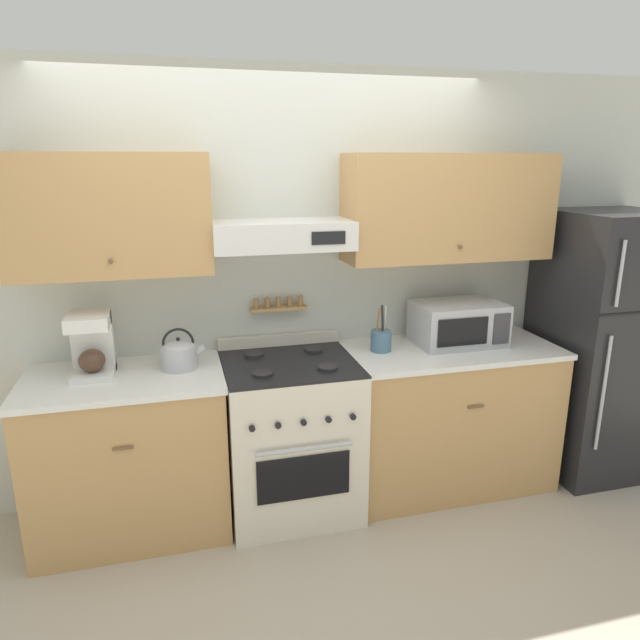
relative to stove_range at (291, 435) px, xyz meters
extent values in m
plane|color=#B2A38E|center=(0.00, -0.31, -0.46)|extent=(16.00, 16.00, 0.00)
cube|color=silver|center=(0.00, 0.38, 0.81)|extent=(5.20, 0.08, 2.55)
cube|color=tan|center=(-0.90, 0.18, 1.29)|extent=(1.02, 0.33, 0.63)
sphere|color=brown|center=(-0.90, 0.00, 1.07)|extent=(0.02, 0.02, 0.02)
cube|color=tan|center=(1.03, 0.18, 1.29)|extent=(1.27, 0.33, 0.63)
sphere|color=brown|center=(1.03, 0.00, 1.07)|extent=(0.02, 0.02, 0.02)
cube|color=silver|center=(0.00, 0.16, 1.16)|extent=(0.78, 0.37, 0.16)
cube|color=black|center=(0.22, -0.03, 1.16)|extent=(0.19, 0.01, 0.07)
cube|color=tan|center=(0.00, 0.30, 0.70)|extent=(0.34, 0.07, 0.02)
cylinder|color=olive|center=(-0.14, 0.30, 0.74)|extent=(0.03, 0.03, 0.06)
cylinder|color=olive|center=(-0.07, 0.30, 0.74)|extent=(0.03, 0.03, 0.06)
cylinder|color=olive|center=(0.00, 0.30, 0.74)|extent=(0.03, 0.03, 0.06)
cylinder|color=olive|center=(0.07, 0.30, 0.74)|extent=(0.03, 0.03, 0.06)
cylinder|color=olive|center=(0.14, 0.30, 0.74)|extent=(0.03, 0.03, 0.06)
cube|color=tan|center=(-0.90, 0.03, -0.02)|extent=(1.02, 0.64, 0.89)
cube|color=white|center=(-0.90, 0.03, 0.44)|extent=(1.05, 0.66, 0.03)
cylinder|color=brown|center=(-0.90, -0.30, 0.20)|extent=(0.10, 0.01, 0.01)
cube|color=tan|center=(1.03, 0.03, -0.02)|extent=(1.27, 0.64, 0.89)
cube|color=white|center=(1.03, 0.03, 0.44)|extent=(1.30, 0.66, 0.03)
cylinder|color=brown|center=(1.03, -0.30, 0.20)|extent=(0.10, 0.01, 0.01)
cube|color=beige|center=(0.00, 0.00, -0.01)|extent=(0.75, 0.67, 0.91)
cube|color=black|center=(0.00, -0.34, -0.08)|extent=(0.51, 0.01, 0.25)
cylinder|color=#ADAFB5|center=(0.00, -0.36, 0.10)|extent=(0.52, 0.02, 0.02)
cube|color=black|center=(0.00, 0.00, 0.45)|extent=(0.75, 0.67, 0.01)
cylinder|color=#232326|center=(-0.18, -0.16, 0.47)|extent=(0.11, 0.11, 0.02)
cylinder|color=#232326|center=(0.18, -0.16, 0.47)|extent=(0.11, 0.11, 0.02)
cylinder|color=#232326|center=(-0.18, 0.16, 0.47)|extent=(0.11, 0.11, 0.02)
cylinder|color=#232326|center=(0.18, 0.16, 0.47)|extent=(0.11, 0.11, 0.02)
cylinder|color=black|center=(-0.27, -0.35, 0.25)|extent=(0.03, 0.02, 0.03)
cylinder|color=black|center=(-0.13, -0.35, 0.25)|extent=(0.03, 0.02, 0.03)
cylinder|color=black|center=(0.00, -0.35, 0.25)|extent=(0.03, 0.02, 0.03)
cylinder|color=black|center=(0.13, -0.35, 0.25)|extent=(0.03, 0.02, 0.03)
cylinder|color=black|center=(0.27, -0.35, 0.25)|extent=(0.03, 0.02, 0.03)
cube|color=beige|center=(0.00, 0.31, 0.49)|extent=(0.75, 0.04, 0.07)
cube|color=#232326|center=(2.09, -0.02, 0.40)|extent=(0.72, 0.70, 1.72)
cylinder|color=#ADAFB5|center=(1.82, -0.38, 0.95)|extent=(0.02, 0.02, 0.38)
cylinder|color=#ADAFB5|center=(1.82, -0.38, 0.23)|extent=(0.02, 0.02, 0.72)
cylinder|color=#B7B7BC|center=(-0.60, 0.07, 0.52)|extent=(0.20, 0.20, 0.12)
ellipsoid|color=#B7B7BC|center=(-0.60, 0.07, 0.58)|extent=(0.18, 0.18, 0.07)
sphere|color=black|center=(-0.60, 0.07, 0.62)|extent=(0.02, 0.02, 0.02)
cylinder|color=#B7B7BC|center=(-0.51, 0.07, 0.53)|extent=(0.12, 0.04, 0.10)
torus|color=black|center=(-0.60, 0.07, 0.60)|extent=(0.17, 0.01, 0.17)
cube|color=white|center=(-1.05, 0.07, 0.47)|extent=(0.21, 0.25, 0.03)
cube|color=white|center=(-1.05, 0.15, 0.62)|extent=(0.21, 0.08, 0.34)
cube|color=white|center=(-1.05, 0.06, 0.76)|extent=(0.21, 0.21, 0.07)
ellipsoid|color=#4C3323|center=(-1.05, 0.05, 0.55)|extent=(0.14, 0.14, 0.12)
cube|color=#ADAFB5|center=(1.09, 0.09, 0.59)|extent=(0.53, 0.36, 0.26)
cube|color=black|center=(1.03, -0.10, 0.59)|extent=(0.32, 0.01, 0.17)
cube|color=#38383D|center=(1.28, -0.10, 0.59)|extent=(0.11, 0.01, 0.19)
cylinder|color=slate|center=(0.58, 0.07, 0.52)|extent=(0.13, 0.13, 0.12)
cylinder|color=olive|center=(0.55, 0.06, 0.65)|extent=(0.01, 0.05, 0.16)
cylinder|color=#28282B|center=(0.58, 0.07, 0.65)|extent=(0.01, 0.04, 0.16)
cylinder|color=#B2B2B7|center=(0.60, 0.08, 0.65)|extent=(0.01, 0.03, 0.16)
camera|label=1|loc=(-0.60, -2.99, 1.56)|focal=32.00mm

